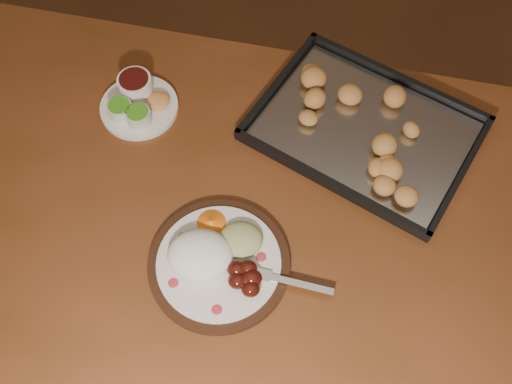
{
  "coord_description": "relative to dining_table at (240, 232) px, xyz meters",
  "views": [
    {
      "loc": [
        -0.04,
        -0.29,
        1.79
      ],
      "look_at": [
        -0.08,
        0.26,
        0.77
      ],
      "focal_mm": 40.0,
      "sensor_mm": 36.0,
      "label": 1
    }
  ],
  "objects": [
    {
      "name": "condiment_saucer",
      "position": [
        -0.25,
        0.25,
        0.12
      ],
      "size": [
        0.17,
        0.17,
        0.06
      ],
      "rotation": [
        0.0,
        0.0,
        -0.02
      ],
      "color": "silver",
      "rests_on": "dining_table"
    },
    {
      "name": "baking_tray",
      "position": [
        0.26,
        0.22,
        0.11
      ],
      "size": [
        0.57,
        0.52,
        0.05
      ],
      "rotation": [
        0.0,
        0.0,
        -0.49
      ],
      "color": "black",
      "rests_on": "dining_table"
    },
    {
      "name": "dining_table",
      "position": [
        0.0,
        0.0,
        0.0
      ],
      "size": [
        1.61,
        1.1,
        0.75
      ],
      "rotation": [
        0.0,
        0.0,
        -0.14
      ],
      "color": "brown",
      "rests_on": "ground"
    },
    {
      "name": "dinner_plate",
      "position": [
        -0.03,
        -0.11,
        0.12
      ],
      "size": [
        0.36,
        0.28,
        0.06
      ],
      "rotation": [
        0.0,
        0.0,
        -0.32
      ],
      "color": "black",
      "rests_on": "dining_table"
    }
  ]
}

